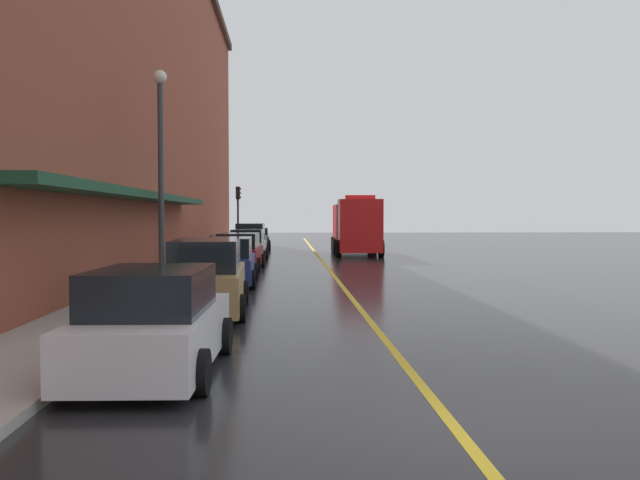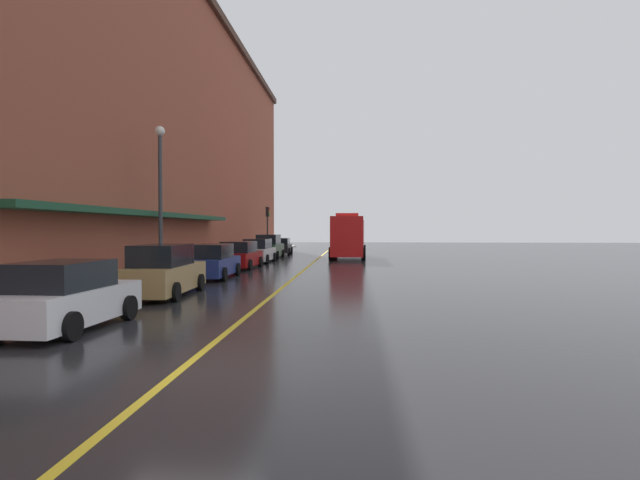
# 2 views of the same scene
# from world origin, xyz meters

# --- Properties ---
(ground_plane) EXTENTS (112.00, 112.00, 0.00)m
(ground_plane) POSITION_xyz_m (0.00, 25.00, 0.00)
(ground_plane) COLOR #232326
(sidewalk_left) EXTENTS (2.40, 70.00, 0.15)m
(sidewalk_left) POSITION_xyz_m (-6.20, 25.00, 0.07)
(sidewalk_left) COLOR #ADA8A0
(sidewalk_left) RESTS_ON ground
(lane_center_stripe) EXTENTS (0.16, 70.00, 0.01)m
(lane_center_stripe) POSITION_xyz_m (0.00, 25.00, 0.00)
(lane_center_stripe) COLOR gold
(lane_center_stripe) RESTS_ON ground
(brick_building_left) EXTENTS (12.30, 64.00, 18.87)m
(brick_building_left) POSITION_xyz_m (-12.97, 24.00, 9.44)
(brick_building_left) COLOR brown
(brick_building_left) RESTS_ON ground
(parked_car_0) EXTENTS (2.13, 4.23, 1.63)m
(parked_car_0) POSITION_xyz_m (-3.95, 3.24, 0.77)
(parked_car_0) COLOR silver
(parked_car_0) RESTS_ON ground
(parked_car_1) EXTENTS (2.10, 4.94, 1.84)m
(parked_car_1) POSITION_xyz_m (-3.88, 9.31, 0.85)
(parked_car_1) COLOR #A5844C
(parked_car_1) RESTS_ON ground
(parked_car_2) EXTENTS (2.01, 4.67, 1.66)m
(parked_car_2) POSITION_xyz_m (-3.91, 15.74, 0.78)
(parked_car_2) COLOR navy
(parked_car_2) RESTS_ON ground
(parked_car_3) EXTENTS (2.21, 4.54, 1.64)m
(parked_car_3) POSITION_xyz_m (-3.99, 21.82, 0.77)
(parked_car_3) COLOR maroon
(parked_car_3) RESTS_ON ground
(parked_car_4) EXTENTS (2.05, 4.56, 1.68)m
(parked_car_4) POSITION_xyz_m (-3.91, 27.24, 0.79)
(parked_car_4) COLOR silver
(parked_car_4) RESTS_ON ground
(parked_car_5) EXTENTS (2.10, 4.34, 1.93)m
(parked_car_5) POSITION_xyz_m (-4.05, 32.56, 0.89)
(parked_car_5) COLOR #2D5133
(parked_car_5) RESTS_ON ground
(parked_car_6) EXTENTS (2.07, 4.36, 1.53)m
(parked_car_6) POSITION_xyz_m (-3.97, 38.60, 0.73)
(parked_car_6) COLOR black
(parked_car_6) RESTS_ON ground
(fire_truck) EXTENTS (2.93, 8.17, 3.57)m
(fire_truck) POSITION_xyz_m (2.43, 32.87, 1.70)
(fire_truck) COLOR red
(fire_truck) RESTS_ON ground
(parking_meter_0) EXTENTS (0.14, 0.18, 1.33)m
(parking_meter_0) POSITION_xyz_m (-5.35, 23.46, 1.06)
(parking_meter_0) COLOR #4C4C51
(parking_meter_0) RESTS_ON sidewalk_left
(parking_meter_1) EXTENTS (0.14, 0.18, 1.33)m
(parking_meter_1) POSITION_xyz_m (-5.35, 23.05, 1.06)
(parking_meter_1) COLOR #4C4C51
(parking_meter_1) RESTS_ON sidewalk_left
(parking_meter_2) EXTENTS (0.14, 0.18, 1.33)m
(parking_meter_2) POSITION_xyz_m (-5.35, 18.34, 1.06)
(parking_meter_2) COLOR #4C4C51
(parking_meter_2) RESTS_ON sidewalk_left
(street_lamp_left) EXTENTS (0.44, 0.44, 6.94)m
(street_lamp_left) POSITION_xyz_m (-5.95, 14.32, 4.40)
(street_lamp_left) COLOR #33383D
(street_lamp_left) RESTS_ON sidewalk_left
(traffic_light_near) EXTENTS (0.38, 0.36, 4.30)m
(traffic_light_near) POSITION_xyz_m (-5.29, 39.07, 3.16)
(traffic_light_near) COLOR #232326
(traffic_light_near) RESTS_ON sidewalk_left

